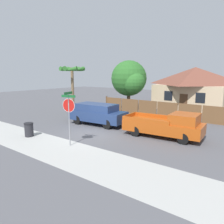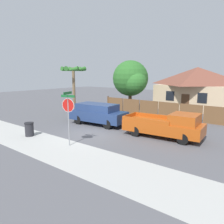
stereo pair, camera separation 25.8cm
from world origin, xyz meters
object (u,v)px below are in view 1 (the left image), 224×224
Objects in this scene: palm_tree at (72,74)px; orange_pickup at (166,125)px; stop_sign at (69,109)px; oak_tree at (130,79)px; red_suv at (97,113)px; house at (194,87)px; trash_bin at (29,130)px.

palm_tree is 0.92× the size of orange_pickup.
palm_tree is 9.95m from stop_sign.
red_suv is (1.83, -7.81, -2.65)m from oak_tree.
house is 9.10× the size of trash_bin.
house is 14.63m from orange_pickup.
house is at bearing 56.90° from palm_tree.
red_suv is 6.19m from orange_pickup.
house is 1.61× the size of orange_pickup.
stop_sign reaches higher than red_suv.
red_suv is at bearing -18.81° from palm_tree.
house reaches higher than trash_bin.
red_suv is (4.71, -1.61, -3.28)m from palm_tree.
house is at bearing 75.92° from trash_bin.
house is 1.71× the size of red_suv.
red_suv is 1.56× the size of stop_sign.
trash_bin is (3.30, -7.14, -3.77)m from palm_tree.
house is 1.51× the size of oak_tree.
house is 15.25m from palm_tree.
oak_tree is 1.06× the size of orange_pickup.
house reaches higher than palm_tree.
house reaches higher than stop_sign.
oak_tree reaches higher than trash_bin.
palm_tree is at bearing 120.31° from stop_sign.
orange_pickup is (2.63, -14.28, -1.78)m from house.
palm_tree is at bearing 166.75° from orange_pickup.
orange_pickup is at bearing -8.25° from palm_tree.
house is at bearing 50.29° from oak_tree.
orange_pickup is (8.02, -7.79, -2.78)m from oak_tree.
oak_tree is 1.14× the size of red_suv.
house reaches higher than orange_pickup.
orange_pickup is at bearing 36.17° from trash_bin.
stop_sign is 3.40× the size of trash_bin.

